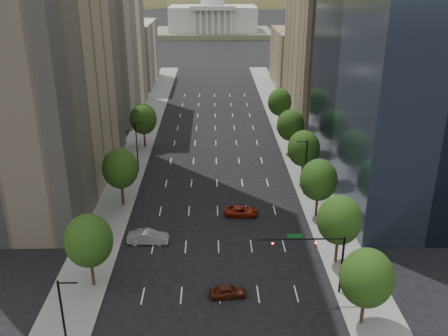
{
  "coord_description": "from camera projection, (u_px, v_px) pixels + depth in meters",
  "views": [
    {
      "loc": [
        -0.6,
        -14.52,
        32.96
      ],
      "look_at": [
        0.86,
        46.82,
        8.0
      ],
      "focal_mm": 39.72,
      "sensor_mm": 36.0,
      "label": 1
    }
  ],
  "objects": [
    {
      "name": "tree_right_5",
      "position": [
        280.0,
        102.0,
        107.36
      ],
      "size": [
        5.2,
        5.2,
        8.75
      ],
      "color": "#382316",
      "rests_on": "ground"
    },
    {
      "name": "parking_tan_right",
      "position": [
        324.0,
        51.0,
        113.38
      ],
      "size": [
        14.0,
        30.0,
        30.0
      ],
      "primitive_type": "cube",
      "color": "#8C7759",
      "rests_on": "ground"
    },
    {
      "name": "tree_right_0",
      "position": [
        367.0,
        278.0,
        47.31
      ],
      "size": [
        5.2,
        5.2,
        8.39
      ],
      "color": "#382316",
      "rests_on": "ground"
    },
    {
      "name": "sidewalk_right",
      "position": [
        311.0,
        182.0,
        81.75
      ],
      "size": [
        6.0,
        200.0,
        0.15
      ],
      "primitive_type": "cube",
      "color": "slate",
      "rests_on": "ground"
    },
    {
      "name": "midrise_cream_left",
      "position": [
        106.0,
        39.0,
        114.11
      ],
      "size": [
        14.0,
        30.0,
        35.0
      ],
      "primitive_type": "cube",
      "color": "beige",
      "rests_on": "ground"
    },
    {
      "name": "traffic_signal",
      "position": [
        320.0,
        252.0,
        51.94
      ],
      "size": [
        9.12,
        0.4,
        7.38
      ],
      "color": "black",
      "rests_on": "ground"
    },
    {
      "name": "tree_left_2",
      "position": [
        143.0,
        119.0,
        95.66
      ],
      "size": [
        5.2,
        5.2,
        8.68
      ],
      "color": "#382316",
      "rests_on": "ground"
    },
    {
      "name": "capitol",
      "position": [
        213.0,
        18.0,
        253.88
      ],
      "size": [
        60.0,
        40.0,
        35.2
      ],
      "color": "#596647",
      "rests_on": "ground"
    },
    {
      "name": "car_silver",
      "position": [
        148.0,
        237.0,
        63.42
      ],
      "size": [
        5.3,
        2.03,
        1.72
      ],
      "primitive_type": "imported",
      "rotation": [
        0.0,
        0.0,
        1.53
      ],
      "color": "#9C9CA1",
      "rests_on": "ground"
    },
    {
      "name": "tree_left_0",
      "position": [
        89.0,
        241.0,
        53.03
      ],
      "size": [
        5.2,
        5.2,
        8.75
      ],
      "color": "#382316",
      "rests_on": "ground"
    },
    {
      "name": "tree_right_4",
      "position": [
        291.0,
        125.0,
        92.66
      ],
      "size": [
        5.2,
        5.2,
        8.46
      ],
      "color": "#382316",
      "rests_on": "ground"
    },
    {
      "name": "tree_right_2",
      "position": [
        319.0,
        180.0,
        68.52
      ],
      "size": [
        5.2,
        5.2,
        8.61
      ],
      "color": "#382316",
      "rests_on": "ground"
    },
    {
      "name": "filler_right",
      "position": [
        298.0,
        58.0,
        146.58
      ],
      "size": [
        14.0,
        26.0,
        16.0
      ],
      "primitive_type": "cube",
      "color": "#8C7759",
      "rests_on": "ground"
    },
    {
      "name": "sidewalk_left",
      "position": [
        122.0,
        183.0,
        81.07
      ],
      "size": [
        6.0,
        200.0,
        0.15
      ],
      "primitive_type": "cube",
      "color": "slate",
      "rests_on": "ground"
    },
    {
      "name": "tree_right_1",
      "position": [
        339.0,
        220.0,
        57.36
      ],
      "size": [
        5.2,
        5.2,
        8.75
      ],
      "color": "#382316",
      "rests_on": "ground"
    },
    {
      "name": "streetlight_ln",
      "position": [
        137.0,
        146.0,
        83.94
      ],
      "size": [
        1.7,
        0.2,
        9.0
      ],
      "color": "black",
      "rests_on": "ground"
    },
    {
      "name": "streetlight_ls",
      "position": [
        64.0,
        322.0,
        42.27
      ],
      "size": [
        1.7,
        0.2,
        9.0
      ],
      "color": "black",
      "rests_on": "ground"
    },
    {
      "name": "car_maroon",
      "position": [
        228.0,
        291.0,
        53.11
      ],
      "size": [
        4.15,
        2.04,
        1.36
      ],
      "primitive_type": "imported",
      "rotation": [
        0.0,
        0.0,
        1.68
      ],
      "color": "#46180B",
      "rests_on": "ground"
    },
    {
      "name": "streetlight_rn",
      "position": [
        305.0,
        166.0,
        75.28
      ],
      "size": [
        1.7,
        0.2,
        9.0
      ],
      "color": "black",
      "rests_on": "ground"
    },
    {
      "name": "tree_left_1",
      "position": [
        120.0,
        168.0,
        71.47
      ],
      "size": [
        5.2,
        5.2,
        8.97
      ],
      "color": "#382316",
      "rests_on": "ground"
    },
    {
      "name": "filler_left",
      "position": [
        130.0,
        53.0,
        147.87
      ],
      "size": [
        14.0,
        26.0,
        18.0
      ],
      "primitive_type": "cube",
      "color": "beige",
      "rests_on": "ground"
    },
    {
      "name": "foothills",
      "position": [
        241.0,
        30.0,
        595.93
      ],
      "size": [
        720.0,
        413.0,
        263.0
      ],
      "color": "olive",
      "rests_on": "ground"
    },
    {
      "name": "car_red_far",
      "position": [
        241.0,
        211.0,
        70.53
      ],
      "size": [
        5.04,
        2.64,
        1.35
      ],
      "primitive_type": "imported",
      "rotation": [
        0.0,
        0.0,
        1.49
      ],
      "color": "maroon",
      "rests_on": "ground"
    },
    {
      "name": "tree_right_3",
      "position": [
        304.0,
        149.0,
        79.53
      ],
      "size": [
        5.2,
        5.2,
        8.89
      ],
      "color": "#382316",
      "rests_on": "ground"
    }
  ]
}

